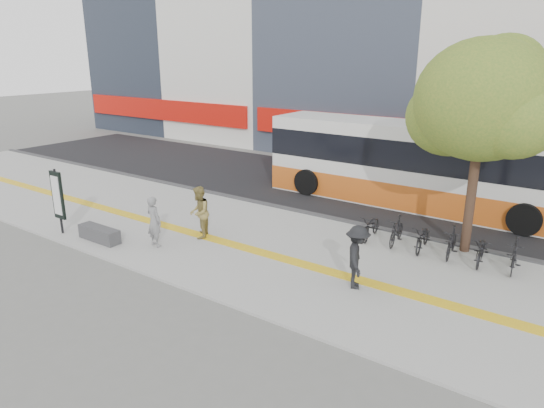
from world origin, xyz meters
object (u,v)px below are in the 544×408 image
Objects in this scene: signboard at (58,196)px; seated_woman at (154,221)px; bus at (416,167)px; pedestrian_dark at (357,257)px; bench at (99,234)px; pedestrian_tan at (199,212)px; street_tree at (483,103)px.

signboard reaches higher than seated_woman.
bus is 7.20× the size of pedestrian_dark.
signboard is at bearing -130.07° from bus.
pedestrian_dark is at bearing 12.36° from bench.
signboard is at bearing 24.34° from seated_woman.
bench is at bearing 10.81° from signboard.
pedestrian_tan is at bearing -119.92° from bus.
bus is (6.82, 9.70, 1.26)m from bench.
signboard reaches higher than bench.
street_tree is at bearing -139.17° from seated_woman.
street_tree reaches higher than bench.
street_tree is (11.38, 6.33, 3.15)m from signboard.
bus reaches higher than pedestrian_dark.
bus reaches higher than signboard.
signboard is 4.70m from pedestrian_tan.
signboard is at bearing 75.84° from pedestrian_dark.
street_tree is 9.08m from pedestrian_tan.
seated_woman is (-5.02, -8.96, -0.68)m from bus.
bench is 0.96× the size of pedestrian_dark.
signboard is 1.37× the size of seated_woman.
pedestrian_dark is at bearing -80.41° from bus.
street_tree reaches higher than seated_woman.
bus is 7.01× the size of pedestrian_tan.
pedestrian_dark is at bearing 12.11° from signboard.
street_tree is 5.57m from bus.
signboard is 1.32× the size of pedestrian_dark.
bus is 8.82m from pedestrian_tan.
pedestrian_dark is (6.35, 1.05, 0.03)m from seated_woman.
signboard is (-1.60, -0.31, 1.06)m from bench.
pedestrian_tan is at bearing 40.54° from bench.
bus is at bearing -111.91° from seated_woman.
pedestrian_dark is (-1.63, -4.23, -3.60)m from street_tree.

